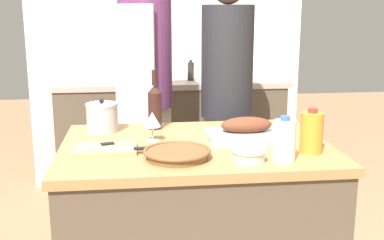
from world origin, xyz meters
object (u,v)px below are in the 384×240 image
(knife_chef, at_px, (129,149))
(mixing_bowl, at_px, (249,154))
(knife_paring, at_px, (97,145))
(person_cook_guest, at_px, (227,96))
(cutting_board, at_px, (105,149))
(wine_bottle_green, at_px, (155,106))
(wicker_basket, at_px, (177,153))
(wine_glass_left, at_px, (152,120))
(condiment_bottle_tall, at_px, (191,71))
(condiment_bottle_short, at_px, (122,71))
(milk_jug, at_px, (284,140))
(roasting_pan, at_px, (246,132))
(juice_jug, at_px, (312,132))
(stock_pot, at_px, (102,117))
(person_cook_aproned, at_px, (146,83))

(knife_chef, bearing_deg, mixing_bowl, -19.34)
(knife_paring, relative_size, person_cook_guest, 0.09)
(cutting_board, relative_size, wine_bottle_green, 0.89)
(wicker_basket, distance_m, wine_glass_left, 0.30)
(wine_glass_left, height_order, knife_paring, wine_glass_left)
(condiment_bottle_tall, height_order, condiment_bottle_short, condiment_bottle_tall)
(knife_chef, xyz_separation_m, condiment_bottle_short, (-0.07, 1.74, 0.11))
(condiment_bottle_tall, xyz_separation_m, condiment_bottle_short, (-0.51, 0.16, -0.01))
(person_cook_guest, bearing_deg, milk_jug, -90.32)
(knife_paring, bearing_deg, cutting_board, -33.93)
(wine_bottle_green, bearing_deg, person_cook_guest, 46.53)
(roasting_pan, distance_m, person_cook_guest, 0.77)
(roasting_pan, relative_size, condiment_bottle_tall, 2.46)
(mixing_bowl, bearing_deg, wine_glass_left, 135.79)
(wine_bottle_green, relative_size, knife_paring, 1.90)
(mixing_bowl, xyz_separation_m, juice_jug, (0.29, 0.10, 0.06))
(roasting_pan, height_order, wine_glass_left, wine_glass_left)
(person_cook_guest, bearing_deg, knife_chef, -124.64)
(juice_jug, bearing_deg, stock_pot, 152.58)
(juice_jug, bearing_deg, knife_chef, 174.66)
(wine_bottle_green, bearing_deg, condiment_bottle_short, 98.32)
(wicker_basket, height_order, wine_bottle_green, wine_bottle_green)
(milk_jug, distance_m, condiment_bottle_tall, 1.76)
(milk_jug, relative_size, person_cook_guest, 0.11)
(knife_chef, xyz_separation_m, knife_paring, (-0.14, 0.07, 0.00))
(wicker_basket, relative_size, milk_jug, 1.50)
(stock_pot, xyz_separation_m, wine_glass_left, (0.24, -0.20, 0.03))
(stock_pot, xyz_separation_m, mixing_bowl, (0.61, -0.56, -0.04))
(cutting_board, bearing_deg, wine_glass_left, 33.96)
(person_cook_aproned, bearing_deg, mixing_bowl, -45.31)
(roasting_pan, relative_size, wine_bottle_green, 1.24)
(knife_paring, bearing_deg, juice_jug, -9.16)
(wine_glass_left, relative_size, condiment_bottle_tall, 0.89)
(roasting_pan, height_order, juice_jug, juice_jug)
(person_cook_aproned, xyz_separation_m, person_cook_guest, (0.49, -0.06, -0.08))
(person_cook_aproned, bearing_deg, stock_pot, -85.60)
(roasting_pan, height_order, condiment_bottle_tall, condiment_bottle_tall)
(milk_jug, xyz_separation_m, condiment_bottle_short, (-0.68, 1.91, 0.05))
(wicker_basket, bearing_deg, mixing_bowl, -15.59)
(knife_paring, bearing_deg, wine_bottle_green, 52.93)
(mixing_bowl, distance_m, milk_jug, 0.15)
(wine_bottle_green, xyz_separation_m, wine_glass_left, (-0.02, -0.23, -0.02))
(person_cook_aproned, relative_size, person_cook_guest, 1.08)
(wicker_basket, relative_size, wine_glass_left, 2.04)
(mixing_bowl, bearing_deg, juice_jug, 18.06)
(stock_pot, bearing_deg, condiment_bottle_short, 87.06)
(roasting_pan, bearing_deg, knife_chef, -165.05)
(roasting_pan, height_order, stock_pot, stock_pot)
(milk_jug, bearing_deg, condiment_bottle_tall, 95.63)
(wine_bottle_green, xyz_separation_m, knife_paring, (-0.26, -0.35, -0.10))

